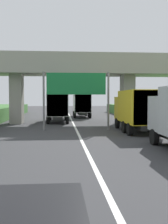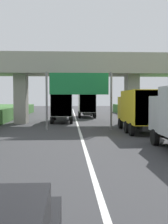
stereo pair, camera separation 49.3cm
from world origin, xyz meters
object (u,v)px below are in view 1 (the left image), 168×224
at_px(truck_yellow, 136,109).
at_px(construction_barrel_5, 141,122).
at_px(truck_orange, 81,104).
at_px(construction_barrel_4, 155,126).
at_px(truck_green, 58,106).
at_px(overhead_highway_sign, 76,87).

height_order(truck_yellow, construction_barrel_5, truck_yellow).
xyz_separation_m(truck_yellow, construction_barrel_5, (1.84, 4.52, -1.47)).
distance_m(truck_yellow, truck_orange, 18.31).
bearing_deg(construction_barrel_4, truck_orange, 105.86).
xyz_separation_m(construction_barrel_4, construction_barrel_5, (0.03, 4.16, 0.00)).
bearing_deg(truck_green, construction_barrel_5, -32.73).
relative_size(truck_orange, construction_barrel_4, 8.11).
bearing_deg(truck_green, overhead_highway_sign, -78.08).
distance_m(overhead_highway_sign, truck_yellow, 5.48).
xyz_separation_m(truck_orange, construction_barrel_4, (5.02, -17.66, -1.47)).
height_order(truck_orange, truck_green, same).
distance_m(truck_yellow, construction_barrel_5, 5.10).
distance_m(truck_green, construction_barrel_5, 10.10).
xyz_separation_m(truck_green, construction_barrel_5, (8.40, -5.40, -1.47)).
bearing_deg(construction_barrel_5, overhead_highway_sign, -157.62).
height_order(truck_orange, construction_barrel_5, truck_orange).
xyz_separation_m(truck_yellow, construction_barrel_4, (1.81, 0.37, -1.47)).
xyz_separation_m(overhead_highway_sign, construction_barrel_5, (6.68, 2.75, -3.31)).
distance_m(overhead_highway_sign, truck_orange, 16.44).
bearing_deg(truck_orange, truck_yellow, -79.89).
bearing_deg(truck_yellow, overhead_highway_sign, 159.92).
distance_m(truck_orange, truck_green, 8.77).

